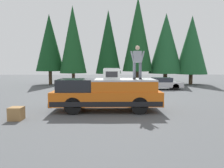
% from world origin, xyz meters
% --- Properties ---
extents(ground_plane, '(90.00, 90.00, 0.00)m').
position_xyz_m(ground_plane, '(0.00, 0.00, 0.00)').
color(ground_plane, '#4C4F51').
extents(pickup_truck, '(2.01, 5.54, 1.65)m').
position_xyz_m(pickup_truck, '(-0.44, 0.43, 0.87)').
color(pickup_truck, orange).
rests_on(pickup_truck, ground).
extents(compressor_unit, '(0.65, 0.84, 0.56)m').
position_xyz_m(compressor_unit, '(-0.60, 0.17, 1.93)').
color(compressor_unit, silver).
rests_on(compressor_unit, pickup_truck).
extents(person_on_truck_bed, '(0.29, 0.72, 1.69)m').
position_xyz_m(person_on_truck_bed, '(-0.67, -1.13, 2.55)').
color(person_on_truck_bed, '#4C515B').
rests_on(person_on_truck_bed, pickup_truck).
extents(parked_car_silver, '(1.64, 4.10, 1.16)m').
position_xyz_m(parked_car_silver, '(9.64, -4.91, 0.58)').
color(parked_car_silver, silver).
rests_on(parked_car_silver, ground).
extents(wooden_crate, '(0.56, 0.56, 0.56)m').
position_xyz_m(wooden_crate, '(-2.30, 4.31, 0.28)').
color(wooden_crate, olive).
rests_on(wooden_crate, ground).
extents(conifer_far_left, '(3.88, 3.88, 8.52)m').
position_xyz_m(conifer_far_left, '(15.35, -10.09, 4.90)').
color(conifer_far_left, '#4C3826').
rests_on(conifer_far_left, ground).
extents(conifer_left, '(4.25, 4.25, 8.90)m').
position_xyz_m(conifer_left, '(15.87, -7.00, 5.12)').
color(conifer_left, '#4C3826').
rests_on(conifer_left, ground).
extents(conifer_center_left, '(3.80, 3.80, 10.84)m').
position_xyz_m(conifer_center_left, '(15.75, -3.41, 6.23)').
color(conifer_center_left, '#4C3826').
rests_on(conifer_center_left, ground).
extents(conifer_center_right, '(3.23, 3.23, 9.26)m').
position_xyz_m(conifer_center_right, '(15.87, 0.28, 5.29)').
color(conifer_center_right, '#4C3826').
rests_on(conifer_center_right, ground).
extents(conifer_right, '(3.24, 3.24, 9.55)m').
position_xyz_m(conifer_right, '(14.90, 4.57, 5.48)').
color(conifer_right, '#4C3826').
rests_on(conifer_right, ground).
extents(conifer_far_right, '(3.43, 3.43, 8.69)m').
position_xyz_m(conifer_far_right, '(15.62, 7.57, 5.17)').
color(conifer_far_right, '#4C3826').
rests_on(conifer_far_right, ground).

